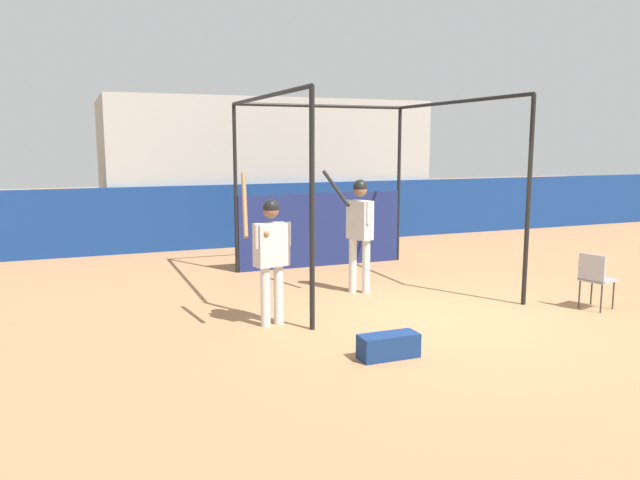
{
  "coord_description": "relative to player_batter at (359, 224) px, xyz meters",
  "views": [
    {
      "loc": [
        -4.83,
        -7.14,
        2.44
      ],
      "look_at": [
        -1.43,
        1.31,
        1.02
      ],
      "focal_mm": 35.0,
      "sensor_mm": 36.0,
      "label": 1
    }
  ],
  "objects": [
    {
      "name": "folding_chair",
      "position": [
        2.77,
        -2.26,
        -0.62
      ],
      "size": [
        0.49,
        0.49,
        0.84
      ],
      "rotation": [
        0.0,
        0.0,
        -1.3
      ],
      "color": "#99999E",
      "rests_on": "ground"
    },
    {
      "name": "ground_plane",
      "position": [
        0.49,
        -1.94,
        -1.14
      ],
      "size": [
        60.0,
        60.0,
        0.0
      ],
      "primitive_type": "plane",
      "color": "#A8754C"
    },
    {
      "name": "equipment_bag",
      "position": [
        -1.04,
        -3.0,
        -1.0
      ],
      "size": [
        0.7,
        0.28,
        0.28
      ],
      "color": "navy",
      "rests_on": "ground"
    },
    {
      "name": "bleacher_section",
      "position": [
        0.49,
        7.29,
        0.64
      ],
      "size": [
        8.15,
        4.0,
        3.56
      ],
      "color": "#9E9E99",
      "rests_on": "ground"
    },
    {
      "name": "player_batter",
      "position": [
        0.0,
        0.0,
        0.0
      ],
      "size": [
        0.64,
        0.77,
        2.0
      ],
      "rotation": [
        0.0,
        0.0,
        1.92
      ],
      "color": "silver",
      "rests_on": "ground"
    },
    {
      "name": "batting_cage",
      "position": [
        0.28,
        1.59,
        0.23
      ],
      "size": [
        3.54,
        4.03,
        3.18
      ],
      "color": "black",
      "rests_on": "ground"
    },
    {
      "name": "outfield_wall",
      "position": [
        0.49,
        5.23,
        -0.4
      ],
      "size": [
        24.0,
        0.12,
        1.48
      ],
      "color": "navy",
      "rests_on": "ground"
    },
    {
      "name": "player_waiting",
      "position": [
        -1.9,
        -1.25,
        -0.11
      ],
      "size": [
        0.75,
        0.58,
        2.06
      ],
      "rotation": [
        0.0,
        0.0,
        -2.94
      ],
      "color": "silver",
      "rests_on": "ground"
    }
  ]
}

